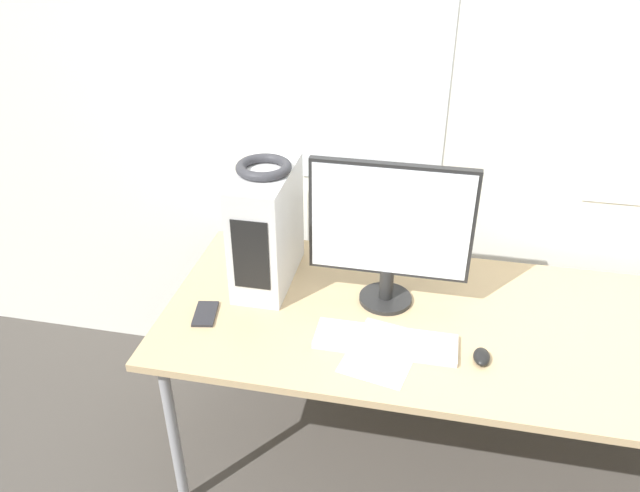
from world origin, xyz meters
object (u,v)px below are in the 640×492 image
object	(u,v)px
pc_tower	(267,227)
monitor_main	(390,229)
headphones	(264,167)
cell_phone	(205,314)
mouse	(482,357)
keyboard	(386,341)

from	to	relation	value
pc_tower	monitor_main	distance (m)	0.46
headphones	monitor_main	bearing A→B (deg)	-7.47
pc_tower	headphones	distance (m)	0.24
headphones	cell_phone	xyz separation A→B (m)	(-0.16, -0.27, -0.45)
headphones	monitor_main	xyz separation A→B (m)	(0.45, -0.06, -0.16)
headphones	mouse	distance (m)	0.96
headphones	cell_phone	distance (m)	0.55
keyboard	mouse	world-z (taller)	mouse
monitor_main	cell_phone	world-z (taller)	monitor_main
pc_tower	keyboard	xyz separation A→B (m)	(0.48, -0.30, -0.21)
cell_phone	headphones	bearing A→B (deg)	49.89
monitor_main	mouse	distance (m)	0.51
pc_tower	headphones	world-z (taller)	headphones
pc_tower	mouse	size ratio (longest dim) A/B	5.28
pc_tower	keyboard	bearing A→B (deg)	-31.94
keyboard	cell_phone	size ratio (longest dim) A/B	3.12
pc_tower	mouse	distance (m)	0.88
keyboard	cell_phone	world-z (taller)	keyboard
headphones	mouse	world-z (taller)	headphones
monitor_main	keyboard	bearing A→B (deg)	-83.33
mouse	cell_phone	distance (m)	0.95
monitor_main	cell_phone	size ratio (longest dim) A/B	3.71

